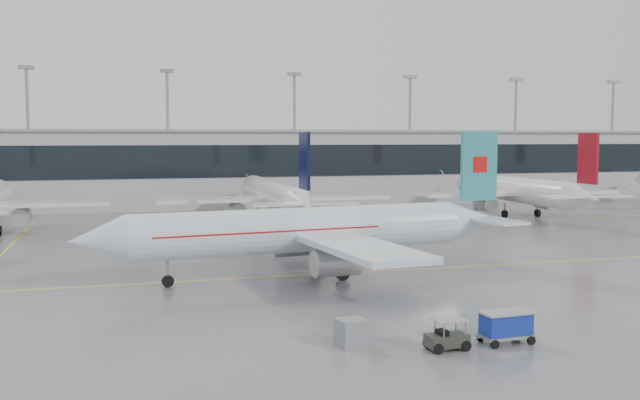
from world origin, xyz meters
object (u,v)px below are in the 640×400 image
object	(u,v)px
air_canada_jet	(316,230)
baggage_tug	(447,339)
gse_unit	(351,332)
baggage_cart	(506,325)

from	to	relation	value
air_canada_jet	baggage_tug	xyz separation A→B (m)	(1.30, -21.38, -3.15)
air_canada_jet	gse_unit	world-z (taller)	air_canada_jet
baggage_cart	gse_unit	xyz separation A→B (m)	(-8.22, 1.79, -0.29)
baggage_cart	gse_unit	world-z (taller)	baggage_cart
baggage_tug	gse_unit	distance (m)	5.04
gse_unit	baggage_cart	bearing A→B (deg)	-22.84
baggage_tug	gse_unit	bearing A→B (deg)	153.26
air_canada_jet	baggage_cart	size ratio (longest dim) A/B	12.72
baggage_cart	gse_unit	distance (m)	8.42
air_canada_jet	gse_unit	distance (m)	19.89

